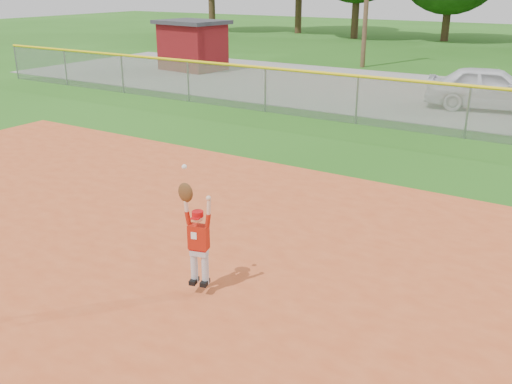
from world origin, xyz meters
TOP-DOWN VIEW (x-y plane):
  - ground at (0.00, 0.00)m, footprint 120.00×120.00m
  - parking_strip at (0.00, 16.00)m, footprint 44.00×10.00m
  - car_white_a at (-0.22, 14.38)m, footprint 4.59×2.52m
  - utility_shed at (-14.82, 16.43)m, footprint 3.53×2.91m
  - outfield_fence at (0.00, 10.00)m, footprint 40.06×0.10m
  - ballplayer at (-1.16, -0.92)m, footprint 0.50×0.26m

SIDE VIEW (x-z plane):
  - ground at x=0.00m, z-range 0.00..0.00m
  - parking_strip at x=0.00m, z-range 0.00..0.03m
  - car_white_a at x=-0.22m, z-range 0.03..1.51m
  - outfield_fence at x=0.00m, z-range 0.11..1.66m
  - ballplayer at x=-1.16m, z-range 0.05..1.81m
  - utility_shed at x=-14.82m, z-range 0.03..2.46m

